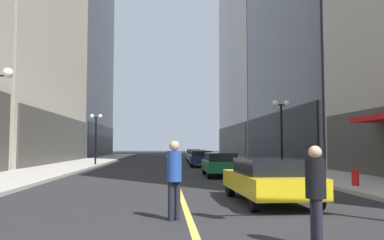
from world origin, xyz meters
name	(u,v)px	position (x,y,z in m)	size (l,w,h in m)	color
ground_plane	(169,163)	(0.00, 35.00, 0.00)	(200.00, 200.00, 0.00)	#262628
sidewalk_left	(85,163)	(-8.25, 35.00, 0.07)	(4.50, 78.00, 0.15)	#ADA8A0
sidewalk_right	(251,162)	(8.25, 35.00, 0.07)	(4.50, 78.00, 0.15)	#ADA8A0
lane_centre_stripe	(169,163)	(0.00, 35.00, 0.00)	(0.16, 70.00, 0.01)	#E5D64C
building_right_far	(274,22)	(18.11, 60.00, 22.79)	(15.43, 26.00, 45.73)	#A8A399
car_yellow	(269,179)	(2.54, 7.48, 0.72)	(2.06, 4.54, 1.32)	yellow
car_green	(220,164)	(2.56, 17.70, 0.72)	(1.86, 4.68, 1.32)	#196038
car_navy	(201,158)	(2.44, 27.82, 0.72)	(1.96, 4.65, 1.32)	#141E4C
car_silver	(197,156)	(2.77, 35.56, 0.72)	(1.99, 4.35, 1.32)	#B7B7BC
car_grey	(193,154)	(2.93, 42.30, 0.72)	(1.90, 4.27, 1.32)	slate
pedestrian_in_black_coat	(316,188)	(1.94, 2.32, 0.99)	(0.35, 0.35, 1.70)	black
pedestrian_in_blue_hoodie	(174,173)	(-0.36, 4.95, 1.07)	(0.44, 0.44, 1.82)	black
street_lamp_left_far	(96,128)	(-6.40, 29.89, 3.26)	(1.06, 0.36, 4.43)	black
street_lamp_right_mid	(281,120)	(6.40, 18.68, 3.26)	(1.06, 0.36, 4.43)	black
fire_hydrant_right	(355,179)	(6.90, 10.80, 0.40)	(0.28, 0.28, 0.80)	red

